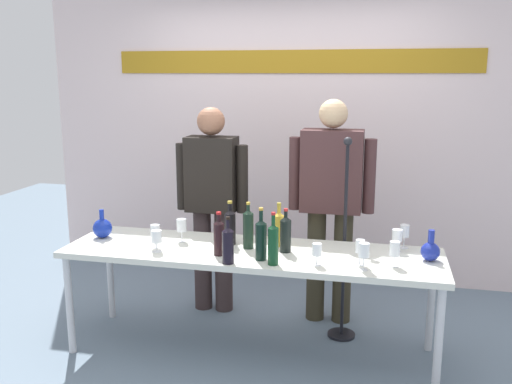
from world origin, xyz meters
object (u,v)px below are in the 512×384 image
wine_bottle_1 (286,233)px  wine_bottle_2 (228,244)px  wine_bottle_6 (248,228)px  wine_glass_left_2 (155,231)px  wine_bottle_0 (273,243)px  wine_glass_right_5 (364,251)px  wine_glass_right_2 (397,236)px  wine_bottle_3 (219,236)px  wine_glass_left_0 (182,226)px  wine_glass_right_1 (360,247)px  presenter_left (212,198)px  wine_bottle_4 (279,228)px  decanter_blue_left (102,228)px  display_table (251,258)px  wine_bottle_5 (230,226)px  microphone_stand (343,273)px  presenter_right (331,196)px  decanter_blue_right (430,250)px  wine_bottle_7 (261,238)px  wine_glass_right_4 (317,250)px  wine_glass_left_1 (157,237)px  wine_glass_right_3 (405,232)px  wine_glass_right_0 (395,249)px

wine_bottle_1 → wine_bottle_2: wine_bottle_2 is taller
wine_bottle_6 → wine_glass_left_2: bearing=-167.7°
wine_bottle_0 → wine_glass_right_5: size_ratio=1.98×
wine_glass_right_2 → wine_glass_right_5: (-0.20, -0.41, 0.01)m
wine_bottle_1 → wine_bottle_3: bearing=-158.4°
wine_glass_left_0 → wine_glass_right_1: size_ratio=1.01×
wine_glass_left_2 → presenter_left: bearing=76.5°
wine_bottle_1 → wine_glass_right_2: (0.71, 0.18, -0.02)m
wine_bottle_4 → wine_glass_left_2: size_ratio=1.88×
decanter_blue_left → presenter_left: bearing=42.4°
display_table → wine_bottle_2: wine_bottle_2 is taller
wine_bottle_5 → microphone_stand: bearing=19.2°
presenter_right → wine_bottle_1: bearing=-111.0°
decanter_blue_right → presenter_left: presenter_left is taller
wine_glass_right_2 → microphone_stand: microphone_stand is taller
wine_bottle_1 → wine_bottle_7: 0.23m
wine_glass_right_4 → microphone_stand: microphone_stand is taller
display_table → presenter_right: size_ratio=1.48×
wine_glass_right_4 → decanter_blue_left: bearing=171.2°
presenter_right → wine_bottle_7: bearing=-114.0°
wine_bottle_3 → display_table: bearing=38.7°
wine_glass_left_1 → wine_bottle_5: bearing=32.7°
wine_bottle_1 → wine_bottle_7: size_ratio=0.87×
decanter_blue_left → wine_bottle_4: bearing=3.9°
wine_glass_right_3 → wine_bottle_6: bearing=-166.6°
wine_bottle_0 → wine_glass_left_2: 0.85m
display_table → wine_bottle_3: size_ratio=8.75×
decanter_blue_right → wine_bottle_0: size_ratio=0.60×
wine_bottle_3 → wine_glass_right_4: bearing=-4.7°
presenter_right → wine_bottle_3: size_ratio=5.93×
wine_glass_right_1 → wine_glass_right_2: (0.23, 0.33, -0.01)m
wine_glass_left_1 → wine_glass_left_2: (-0.04, 0.08, 0.02)m
presenter_left → wine_glass_left_0: (-0.05, -0.55, -0.08)m
wine_glass_right_0 → wine_bottle_1: bearing=169.2°
wine_glass_left_1 → wine_glass_right_3: wine_glass_right_3 is taller
wine_bottle_1 → wine_bottle_3: 0.44m
wine_bottle_4 → presenter_left: bearing=141.6°
wine_bottle_5 → wine_glass_right_2: 1.12m
wine_glass_right_0 → wine_bottle_6: bearing=170.8°
wine_glass_right_3 → wine_glass_right_5: (-0.25, -0.50, 0.01)m
decanter_blue_left → wine_glass_right_3: size_ratio=1.28×
display_table → wine_glass_left_2: size_ratio=15.67×
decanter_blue_right → wine_glass_left_2: (-1.78, -0.14, 0.05)m
decanter_blue_right → wine_glass_right_4: bearing=-160.6°
wine_bottle_6 → wine_bottle_1: bearing=-4.6°
wine_bottle_1 → wine_glass_left_1: wine_bottle_1 is taller
wine_glass_left_2 → wine_bottle_0: bearing=-10.3°
wine_bottle_2 → wine_glass_left_2: size_ratio=1.85×
presenter_right → wine_bottle_7: 0.88m
wine_bottle_7 → wine_glass_left_2: bearing=173.9°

